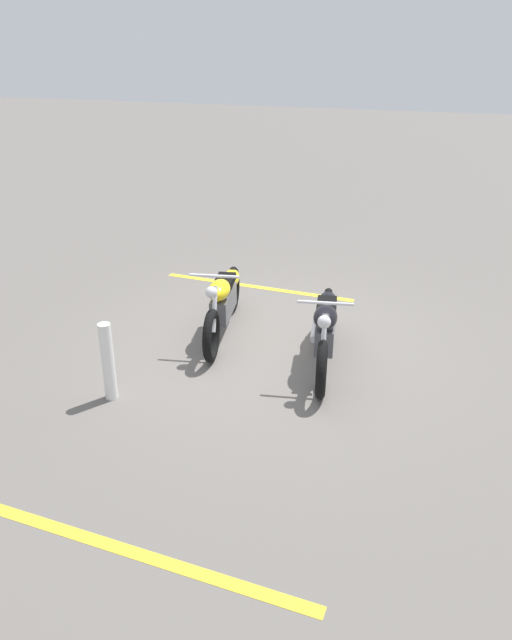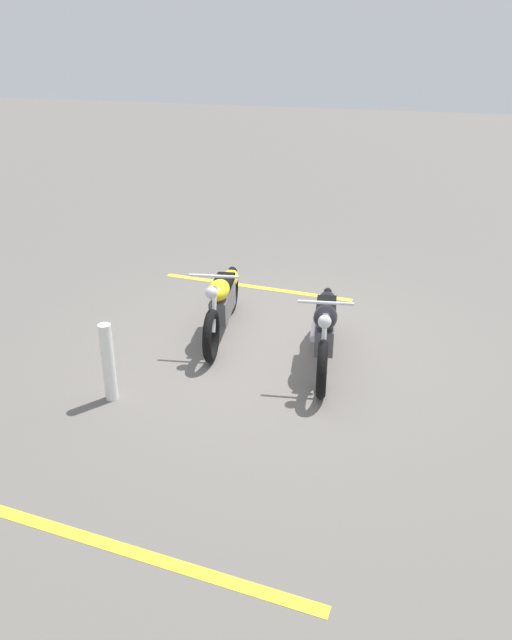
% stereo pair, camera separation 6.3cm
% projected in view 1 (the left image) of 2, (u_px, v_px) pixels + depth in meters
% --- Properties ---
extents(ground_plane, '(60.00, 60.00, 0.00)m').
position_uv_depth(ground_plane, '(273.00, 345.00, 8.08)').
color(ground_plane, '#66605B').
extents(motorcycle_bright_foreground, '(2.21, 0.75, 1.04)m').
position_uv_depth(motorcycle_bright_foreground, '(223.00, 300.00, 8.28)').
color(motorcycle_bright_foreground, black).
rests_on(motorcycle_bright_foreground, ground).
extents(motorcycle_dark_foreground, '(2.21, 0.74, 1.04)m').
position_uv_depth(motorcycle_dark_foreground, '(325.00, 327.00, 7.50)').
color(motorcycle_dark_foreground, black).
rests_on(motorcycle_dark_foreground, ground).
extents(bollard_post, '(0.14, 0.14, 0.91)m').
position_uv_depth(bollard_post, '(108.00, 362.00, 6.71)').
color(bollard_post, white).
rests_on(bollard_post, ground).
extents(parking_stripe_near, '(0.23, 3.20, 0.01)m').
position_uv_depth(parking_stripe_near, '(257.00, 287.00, 9.97)').
color(parking_stripe_near, yellow).
rests_on(parking_stripe_near, ground).
extents(parking_stripe_mid, '(0.23, 3.20, 0.01)m').
position_uv_depth(parking_stripe_mid, '(128.00, 551.00, 4.83)').
color(parking_stripe_mid, yellow).
rests_on(parking_stripe_mid, ground).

